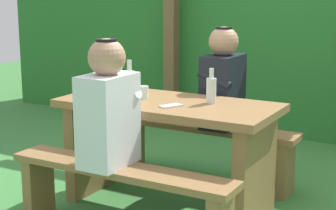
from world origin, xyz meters
TOP-DOWN VIEW (x-y plane):
  - ground_plane at (0.00, 0.00)m, footprint 12.00×12.00m
  - hedge_backdrop at (0.00, 2.33)m, footprint 6.40×0.65m
  - pergola_post_left at (-0.99, 1.82)m, footprint 0.12×0.12m
  - picnic_table at (0.00, 0.00)m, footprint 1.40×0.64m
  - bench_near at (0.00, -0.55)m, footprint 1.40×0.24m
  - bench_far at (0.00, 0.55)m, footprint 1.40×0.24m
  - person_white_shirt at (-0.08, -0.55)m, footprint 0.25×0.35m
  - person_black_coat at (0.14, 0.55)m, footprint 0.25×0.35m
  - drinking_glass at (-0.20, 0.01)m, footprint 0.08×0.08m
  - bottle_left at (0.26, 0.09)m, footprint 0.06×0.06m
  - bottle_right at (-0.32, 0.05)m, footprint 0.06×0.06m
  - cell_phone at (0.09, -0.12)m, footprint 0.12×0.16m

SIDE VIEW (x-z plane):
  - ground_plane at x=0.00m, z-range 0.00..0.00m
  - bench_near at x=0.00m, z-range 0.09..0.53m
  - bench_far at x=0.00m, z-range 0.09..0.53m
  - picnic_table at x=0.00m, z-range 0.13..0.84m
  - cell_phone at x=0.09m, z-range 0.71..0.72m
  - drinking_glass at x=-0.20m, z-range 0.71..0.79m
  - person_white_shirt at x=-0.08m, z-range 0.40..1.12m
  - person_black_coat at x=0.14m, z-range 0.40..1.12m
  - bottle_left at x=0.26m, z-range 0.68..0.90m
  - bottle_right at x=-0.32m, z-range 0.68..0.92m
  - pergola_post_left at x=-0.99m, z-range 0.00..2.10m
  - hedge_backdrop at x=0.00m, z-range 0.00..2.16m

